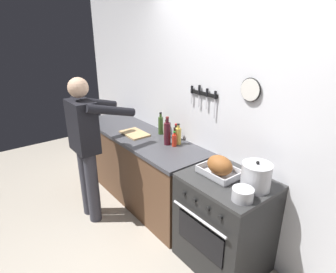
# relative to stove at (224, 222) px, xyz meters

# --- Properties ---
(wall_back) EXTENTS (6.00, 0.13, 2.60)m
(wall_back) POSITION_rel_stove_xyz_m (-0.22, 0.36, 0.85)
(wall_back) COLOR silver
(wall_back) RESTS_ON ground
(counter_block) EXTENTS (2.03, 0.65, 0.90)m
(counter_block) POSITION_rel_stove_xyz_m (-1.42, 0.00, 0.00)
(counter_block) COLOR brown
(counter_block) RESTS_ON ground
(stove) EXTENTS (0.76, 0.67, 0.90)m
(stove) POSITION_rel_stove_xyz_m (0.00, 0.00, 0.00)
(stove) COLOR black
(stove) RESTS_ON ground
(person_cook) EXTENTS (0.51, 0.63, 1.66)m
(person_cook) POSITION_rel_stove_xyz_m (-1.43, -0.67, 0.50)
(person_cook) COLOR #383842
(person_cook) RESTS_ON ground
(roasting_pan) EXTENTS (0.35, 0.26, 0.18)m
(roasting_pan) POSITION_rel_stove_xyz_m (-0.10, -0.00, 0.53)
(roasting_pan) COLOR #B7B7BC
(roasting_pan) RESTS_ON stove
(stock_pot) EXTENTS (0.24, 0.24, 0.25)m
(stock_pot) POSITION_rel_stove_xyz_m (0.23, 0.06, 0.56)
(stock_pot) COLOR #B7B7BC
(stock_pot) RESTS_ON stove
(saucepan) EXTENTS (0.16, 0.16, 0.10)m
(saucepan) POSITION_rel_stove_xyz_m (0.27, -0.15, 0.50)
(saucepan) COLOR #B7B7BC
(saucepan) RESTS_ON stove
(cutting_board) EXTENTS (0.36, 0.24, 0.02)m
(cutting_board) POSITION_rel_stove_xyz_m (-1.44, -0.06, 0.46)
(cutting_board) COLOR tan
(cutting_board) RESTS_ON counter_block
(bottle_wine_red) EXTENTS (0.07, 0.07, 0.32)m
(bottle_wine_red) POSITION_rel_stove_xyz_m (-0.94, 0.07, 0.58)
(bottle_wine_red) COLOR #47141E
(bottle_wine_red) RESTS_ON counter_block
(bottle_hot_sauce) EXTENTS (0.05, 0.05, 0.17)m
(bottle_hot_sauce) POSITION_rel_stove_xyz_m (-0.85, 0.10, 0.52)
(bottle_hot_sauce) COLOR red
(bottle_hot_sauce) RESTS_ON counter_block
(bottle_cooking_oil) EXTENTS (0.07, 0.07, 0.24)m
(bottle_cooking_oil) POSITION_rel_stove_xyz_m (-0.88, 0.17, 0.55)
(bottle_cooking_oil) COLOR gold
(bottle_cooking_oil) RESTS_ON counter_block
(bottle_soy_sauce) EXTENTS (0.06, 0.06, 0.20)m
(bottle_soy_sauce) POSITION_rel_stove_xyz_m (-0.98, 0.23, 0.53)
(bottle_soy_sauce) COLOR black
(bottle_soy_sauce) RESTS_ON counter_block
(bottle_olive_oil) EXTENTS (0.06, 0.06, 0.27)m
(bottle_olive_oil) POSITION_rel_stove_xyz_m (-1.25, 0.21, 0.56)
(bottle_olive_oil) COLOR #385623
(bottle_olive_oil) RESTS_ON counter_block
(bottle_vinegar) EXTENTS (0.07, 0.07, 0.22)m
(bottle_vinegar) POSITION_rel_stove_xyz_m (-1.11, 0.18, 0.54)
(bottle_vinegar) COLOR #997F4C
(bottle_vinegar) RESTS_ON counter_block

